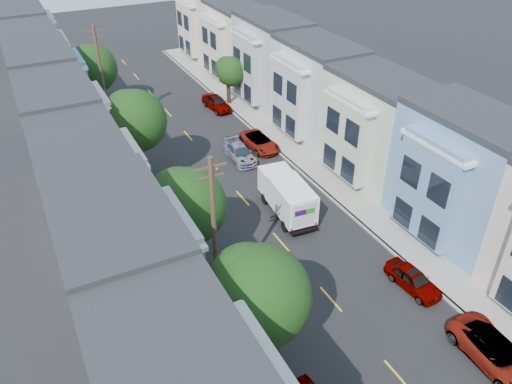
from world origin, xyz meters
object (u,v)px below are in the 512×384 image
(tree_far_r, at_px, (231,72))
(tree_d, at_px, (134,122))
(parked_right_c, at_px, (260,142))
(parked_right_a, at_px, (496,353))
(tree_c, at_px, (186,207))
(tree_e, at_px, (92,69))
(fedex_truck, at_px, (287,195))
(tree_b, at_px, (257,297))
(parked_right_b, at_px, (413,280))
(parked_left_c, at_px, (249,308))
(parked_left_d, at_px, (177,200))
(parked_right_d, at_px, (217,103))
(utility_pole_far, at_px, (103,81))
(utility_pole_near, at_px, (215,242))
(lead_sedan, at_px, (240,153))

(tree_far_r, bearing_deg, tree_d, -137.87)
(tree_d, relative_size, parked_right_c, 1.74)
(tree_far_r, distance_m, parked_right_a, 36.82)
(tree_c, relative_size, tree_d, 0.88)
(tree_e, xyz_separation_m, fedex_truck, (8.32, -24.10, -3.23))
(tree_e, bearing_deg, tree_b, -90.00)
(parked_right_b, bearing_deg, parked_right_c, 85.74)
(tree_far_r, xyz_separation_m, parked_right_a, (-2.00, -36.66, -2.80))
(parked_left_c, bearing_deg, tree_b, -106.98)
(tree_far_r, bearing_deg, parked_left_d, -126.10)
(tree_e, distance_m, parked_right_d, 12.71)
(tree_c, bearing_deg, utility_pole_far, 90.00)
(tree_far_r, distance_m, utility_pole_near, 30.25)
(parked_right_b, bearing_deg, utility_pole_far, 106.61)
(utility_pole_near, relative_size, utility_pole_far, 1.00)
(tree_d, relative_size, utility_pole_near, 0.80)
(parked_left_c, distance_m, parked_right_b, 10.07)
(fedex_truck, height_order, parked_left_d, fedex_truck)
(utility_pole_far, bearing_deg, parked_right_b, -69.14)
(parked_right_c, bearing_deg, tree_d, -175.43)
(tree_c, bearing_deg, tree_far_r, 59.91)
(parked_right_c, bearing_deg, tree_c, -135.12)
(tree_b, xyz_separation_m, parked_left_d, (1.40, 15.80, -4.77))
(parked_left_d, relative_size, parked_right_a, 0.95)
(lead_sedan, xyz_separation_m, parked_right_b, (2.46, -19.01, 0.00))
(tree_c, xyz_separation_m, utility_pole_far, (0.00, 21.60, 0.53))
(parked_right_d, bearing_deg, tree_c, -122.40)
(utility_pole_far, xyz_separation_m, lead_sedan, (8.74, -10.38, -4.51))
(parked_left_d, height_order, parked_right_c, parked_left_d)
(tree_e, distance_m, utility_pole_near, 30.90)
(fedex_truck, height_order, parked_right_d, fedex_truck)
(tree_far_r, bearing_deg, lead_sedan, -111.08)
(lead_sedan, height_order, parked_right_d, parked_right_d)
(parked_right_b, bearing_deg, utility_pole_near, 158.91)
(tree_b, distance_m, parked_right_c, 24.70)
(tree_e, bearing_deg, tree_d, -90.00)
(tree_d, xyz_separation_m, fedex_truck, (8.32, -8.44, -4.05))
(tree_e, relative_size, parked_left_d, 1.46)
(tree_c, distance_m, fedex_truck, 9.19)
(tree_far_r, bearing_deg, parked_left_c, -112.67)
(tree_d, xyz_separation_m, lead_sedan, (8.74, 0.38, -4.96))
(lead_sedan, xyz_separation_m, parked_right_c, (2.46, 1.06, -0.01))
(utility_pole_near, distance_m, fedex_truck, 11.33)
(parked_left_c, height_order, parked_right_d, parked_left_c)
(tree_b, bearing_deg, tree_e, 90.00)
(tree_far_r, xyz_separation_m, lead_sedan, (-4.46, -11.56, -2.88))
(parked_left_c, xyz_separation_m, parked_right_a, (9.80, -8.42, -0.03))
(tree_c, relative_size, fedex_truck, 1.20)
(parked_right_a, distance_m, parked_right_b, 6.10)
(parked_right_a, relative_size, parked_right_c, 1.13)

